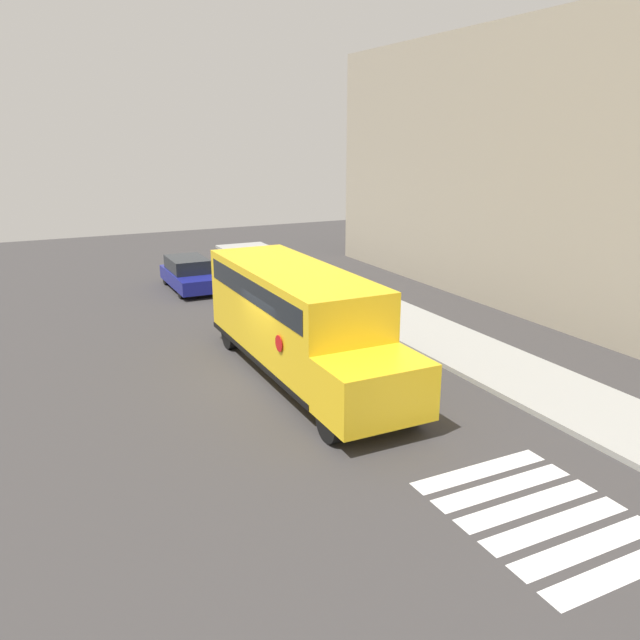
# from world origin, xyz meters

# --- Properties ---
(ground_plane) EXTENTS (60.00, 60.00, 0.00)m
(ground_plane) POSITION_xyz_m (0.00, 0.00, 0.00)
(ground_plane) COLOR #3A3838
(sidewalk_strip) EXTENTS (44.00, 3.00, 0.15)m
(sidewalk_strip) POSITION_xyz_m (0.00, 6.50, 0.07)
(sidewalk_strip) COLOR #9E9E99
(sidewalk_strip) RESTS_ON ground
(building_backdrop) EXTENTS (32.00, 4.00, 10.91)m
(building_backdrop) POSITION_xyz_m (0.00, 13.00, 5.46)
(building_backdrop) COLOR #9E937F
(building_backdrop) RESTS_ON ground
(crosswalk_stripes) EXTENTS (4.00, 3.20, 0.01)m
(crosswalk_stripes) POSITION_xyz_m (8.40, 2.00, 0.00)
(crosswalk_stripes) COLOR white
(crosswalk_stripes) RESTS_ON ground
(school_bus) EXTENTS (9.46, 2.57, 3.11)m
(school_bus) POSITION_xyz_m (-0.16, 0.86, 1.77)
(school_bus) COLOR yellow
(school_bus) RESTS_ON ground
(parked_car) EXTENTS (4.37, 1.72, 1.43)m
(parked_car) POSITION_xyz_m (-11.93, 0.70, 0.71)
(parked_car) COLOR navy
(parked_car) RESTS_ON ground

